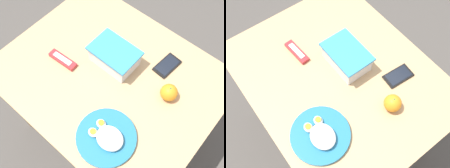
% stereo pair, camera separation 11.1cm
% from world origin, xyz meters
% --- Properties ---
extents(ground_plane, '(10.00, 10.00, 0.00)m').
position_xyz_m(ground_plane, '(0.00, 0.00, 0.00)').
color(ground_plane, '#4C4742').
extents(table, '(0.96, 0.77, 0.72)m').
position_xyz_m(table, '(0.00, 0.00, 0.63)').
color(table, tan).
rests_on(table, ground_plane).
extents(food_container, '(0.21, 0.15, 0.09)m').
position_xyz_m(food_container, '(-0.03, 0.07, 0.76)').
color(food_container, white).
rests_on(food_container, table).
extents(orange_fruit, '(0.07, 0.07, 0.07)m').
position_xyz_m(orange_fruit, '(0.26, 0.08, 0.75)').
color(orange_fruit, orange).
rests_on(orange_fruit, table).
extents(rice_plate, '(0.24, 0.24, 0.05)m').
position_xyz_m(rice_plate, '(0.18, -0.23, 0.73)').
color(rice_plate, teal).
rests_on(rice_plate, table).
extents(candy_bar, '(0.14, 0.05, 0.02)m').
position_xyz_m(candy_bar, '(-0.21, -0.09, 0.73)').
color(candy_bar, '#B7282D').
rests_on(candy_bar, table).
extents(cell_phone, '(0.08, 0.13, 0.01)m').
position_xyz_m(cell_phone, '(0.17, 0.20, 0.72)').
color(cell_phone, black).
rests_on(cell_phone, table).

